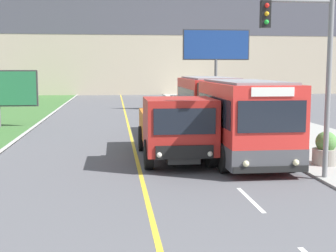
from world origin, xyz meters
The scene contains 8 objects.
apartment_block_background centered at (0.00, 61.27, 11.12)m, with size 80.00×8.04×22.24m.
city_bus centered at (3.96, 15.96, 1.54)m, with size 2.61×12.65×3.04m.
dump_truck centered at (1.43, 12.93, 1.25)m, with size 2.51×6.57×2.44m.
car_distant centered at (4.18, 30.06, 0.69)m, with size 1.80×4.30×1.45m.
traffic_light_mast centered at (5.09, 9.73, 3.75)m, with size 2.28×0.32×5.89m.
billboard_large centered at (7.51, 33.95, 5.14)m, with size 5.51×0.24×6.62m.
planter_round_near centered at (6.63, 11.60, 0.61)m, with size 0.93×0.93×1.19m.
planter_round_second centered at (6.57, 15.32, 0.58)m, with size 0.87×0.87×1.14m.
Camera 1 is at (-0.83, -4.04, 3.50)m, focal length 50.00 mm.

